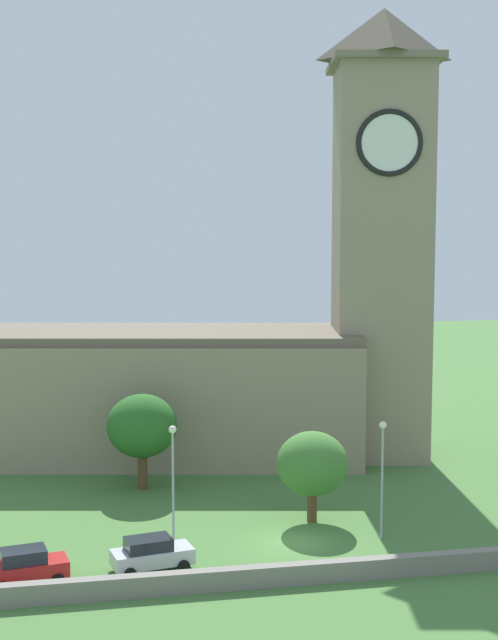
# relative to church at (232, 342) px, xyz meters

# --- Properties ---
(ground_plane) EXTENTS (200.00, 200.00, 0.00)m
(ground_plane) POSITION_rel_church_xyz_m (-0.06, -5.73, -9.22)
(ground_plane) COLOR #477538
(church) EXTENTS (38.71, 17.95, 35.15)m
(church) POSITION_rel_church_xyz_m (0.00, 0.00, 0.00)
(church) COLOR gray
(church) RESTS_ON ground
(quay_barrier) EXTENTS (48.40, 0.70, 1.08)m
(quay_barrier) POSITION_rel_church_xyz_m (-0.06, -26.69, -8.68)
(quay_barrier) COLOR gray
(quay_barrier) RESTS_ON ground
(car_red) EXTENTS (4.30, 2.67, 1.89)m
(car_red) POSITION_rel_church_xyz_m (-14.91, -24.13, -8.27)
(car_red) COLOR red
(car_red) RESTS_ON ground
(car_silver) EXTENTS (4.56, 2.76, 1.79)m
(car_silver) POSITION_rel_church_xyz_m (-8.46, -23.39, -8.32)
(car_silver) COLOR silver
(car_silver) RESTS_ON ground
(streetlamp_west_mid) EXTENTS (0.44, 0.44, 7.26)m
(streetlamp_west_mid) POSITION_rel_church_xyz_m (-6.98, -20.82, -4.40)
(streetlamp_west_mid) COLOR #9EA0A5
(streetlamp_west_mid) RESTS_ON ground
(streetlamp_central) EXTENTS (0.44, 0.44, 7.05)m
(streetlamp_central) POSITION_rel_church_xyz_m (5.29, -21.12, -4.52)
(streetlamp_central) COLOR #9EA0A5
(streetlamp_central) RESTS_ON ground
(tree_riverside_west) EXTENTS (4.93, 4.93, 6.73)m
(tree_riverside_west) POSITION_rel_church_xyz_m (-7.81, -8.25, -4.75)
(tree_riverside_west) COLOR brown
(tree_riverside_west) RESTS_ON ground
(tree_by_tower) EXTENTS (4.43, 4.43, 5.69)m
(tree_by_tower) POSITION_rel_church_xyz_m (2.08, -17.28, -5.55)
(tree_by_tower) COLOR brown
(tree_by_tower) RESTS_ON ground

